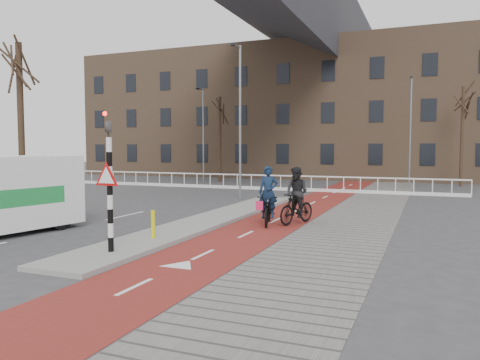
% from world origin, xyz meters
% --- Properties ---
extents(ground, '(120.00, 120.00, 0.00)m').
position_xyz_m(ground, '(0.00, 0.00, 0.00)').
color(ground, '#38383A').
rests_on(ground, ground).
extents(bike_lane, '(2.50, 60.00, 0.01)m').
position_xyz_m(bike_lane, '(1.50, 10.00, 0.01)').
color(bike_lane, maroon).
rests_on(bike_lane, ground).
extents(sidewalk, '(3.00, 60.00, 0.01)m').
position_xyz_m(sidewalk, '(4.30, 10.00, 0.01)').
color(sidewalk, slate).
rests_on(sidewalk, ground).
extents(curb_island, '(1.80, 16.00, 0.12)m').
position_xyz_m(curb_island, '(-0.70, 4.00, 0.06)').
color(curb_island, gray).
rests_on(curb_island, ground).
extents(traffic_signal, '(0.80, 0.80, 3.68)m').
position_xyz_m(traffic_signal, '(-0.60, -2.02, 1.99)').
color(traffic_signal, black).
rests_on(traffic_signal, curb_island).
extents(bollard, '(0.12, 0.12, 0.81)m').
position_xyz_m(bollard, '(-0.58, -0.09, 0.52)').
color(bollard, '#D1CD0B').
rests_on(bollard, curb_island).
extents(cyclist_near, '(1.19, 2.13, 2.08)m').
position_xyz_m(cyclist_near, '(1.56, 4.02, 0.71)').
color(cyclist_near, black).
rests_on(cyclist_near, bike_lane).
extents(cyclist_far, '(1.19, 1.98, 2.04)m').
position_xyz_m(cyclist_far, '(2.45, 4.57, 0.85)').
color(cyclist_far, black).
rests_on(cyclist_far, bike_lane).
extents(railing, '(28.00, 0.10, 0.99)m').
position_xyz_m(railing, '(-5.00, 17.00, 0.31)').
color(railing, silver).
rests_on(railing, ground).
extents(townhouse_row, '(46.00, 10.00, 15.90)m').
position_xyz_m(townhouse_row, '(-3.00, 32.00, 7.81)').
color(townhouse_row, '#7F6047').
rests_on(townhouse_row, ground).
extents(tree_left, '(0.30, 0.30, 7.74)m').
position_xyz_m(tree_left, '(-11.46, 5.38, 3.87)').
color(tree_left, black).
rests_on(tree_left, ground).
extents(tree_mid, '(0.26, 0.26, 6.78)m').
position_xyz_m(tree_mid, '(-8.85, 22.63, 3.39)').
color(tree_mid, black).
rests_on(tree_mid, ground).
extents(tree_right, '(0.21, 0.21, 6.99)m').
position_xyz_m(tree_right, '(8.86, 24.72, 3.50)').
color(tree_right, black).
rests_on(tree_right, ground).
extents(streetlight_near, '(0.12, 0.12, 7.97)m').
position_xyz_m(streetlight_near, '(-2.34, 10.98, 3.98)').
color(streetlight_near, slate).
rests_on(streetlight_near, ground).
extents(streetlight_left, '(0.12, 0.12, 7.40)m').
position_xyz_m(streetlight_left, '(-9.88, 21.75, 3.70)').
color(streetlight_left, slate).
rests_on(streetlight_left, ground).
extents(streetlight_right, '(0.12, 0.12, 7.53)m').
position_xyz_m(streetlight_right, '(5.54, 22.48, 3.77)').
color(streetlight_right, slate).
rests_on(streetlight_right, ground).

